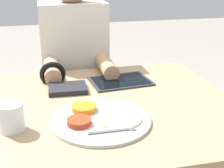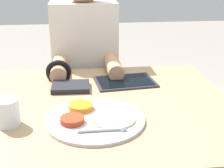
{
  "view_description": "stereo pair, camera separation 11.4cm",
  "coord_description": "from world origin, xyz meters",
  "px_view_note": "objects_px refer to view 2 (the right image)",
  "views": [
    {
      "loc": [
        -0.17,
        -1.01,
        1.22
      ],
      "look_at": [
        0.06,
        0.03,
        0.82
      ],
      "focal_mm": 50.0,
      "sensor_mm": 36.0,
      "label": 1
    },
    {
      "loc": [
        -0.06,
        -1.03,
        1.22
      ],
      "look_at": [
        0.06,
        0.03,
        0.82
      ],
      "focal_mm": 50.0,
      "sensor_mm": 36.0,
      "label": 2
    }
  ],
  "objects_px": {
    "red_notebook": "(71,87)",
    "drinking_glass": "(7,112)",
    "tablet_device": "(125,82)",
    "person_diner": "(86,92)",
    "thali_tray": "(94,118)"
  },
  "relations": [
    {
      "from": "thali_tray",
      "to": "drinking_glass",
      "type": "height_order",
      "value": "drinking_glass"
    },
    {
      "from": "tablet_device",
      "to": "drinking_glass",
      "type": "bearing_deg",
      "value": -141.93
    },
    {
      "from": "red_notebook",
      "to": "person_diner",
      "type": "xyz_separation_m",
      "value": [
        0.07,
        0.39,
        -0.18
      ]
    },
    {
      "from": "red_notebook",
      "to": "person_diner",
      "type": "relative_size",
      "value": 0.13
    },
    {
      "from": "thali_tray",
      "to": "drinking_glass",
      "type": "bearing_deg",
      "value": 179.18
    },
    {
      "from": "drinking_glass",
      "to": "red_notebook",
      "type": "bearing_deg",
      "value": 55.65
    },
    {
      "from": "person_diner",
      "to": "drinking_glass",
      "type": "bearing_deg",
      "value": -111.43
    },
    {
      "from": "red_notebook",
      "to": "thali_tray",
      "type": "bearing_deg",
      "value": -75.11
    },
    {
      "from": "tablet_device",
      "to": "person_diner",
      "type": "relative_size",
      "value": 0.22
    },
    {
      "from": "tablet_device",
      "to": "person_diner",
      "type": "xyz_separation_m",
      "value": [
        -0.16,
        0.34,
        -0.18
      ]
    },
    {
      "from": "red_notebook",
      "to": "tablet_device",
      "type": "height_order",
      "value": "red_notebook"
    },
    {
      "from": "person_diner",
      "to": "drinking_glass",
      "type": "xyz_separation_m",
      "value": [
        -0.26,
        -0.67,
        0.22
      ]
    },
    {
      "from": "thali_tray",
      "to": "person_diner",
      "type": "bearing_deg",
      "value": 90.4
    },
    {
      "from": "red_notebook",
      "to": "drinking_glass",
      "type": "xyz_separation_m",
      "value": [
        -0.19,
        -0.28,
        0.03
      ]
    },
    {
      "from": "tablet_device",
      "to": "drinking_glass",
      "type": "distance_m",
      "value": 0.53
    }
  ]
}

